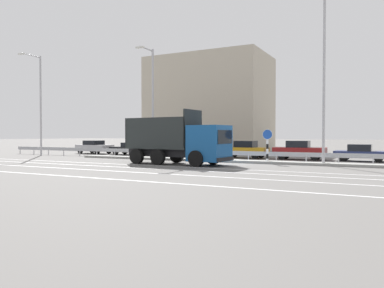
{
  "coord_description": "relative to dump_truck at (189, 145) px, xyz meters",
  "views": [
    {
      "loc": [
        10.26,
        -24.26,
        2.0
      ],
      "look_at": [
        -2.18,
        -0.21,
        1.36
      ],
      "focal_mm": 35.0,
      "sensor_mm": 36.0,
      "label": 1
    }
  ],
  "objects": [
    {
      "name": "dump_truck",
      "position": [
        0.0,
        0.0,
        0.0
      ],
      "size": [
        7.57,
        2.98,
        3.71
      ],
      "rotation": [
        0.0,
        0.0,
        -1.63
      ],
      "color": "#144C8C",
      "rests_on": "ground_plane"
    },
    {
      "name": "parked_car_5",
      "position": [
        10.13,
        9.02,
        -0.69
      ],
      "size": [
        3.92,
        2.0,
        1.3
      ],
      "rotation": [
        0.0,
        0.0,
        -1.59
      ],
      "color": "navy",
      "rests_on": "ground_plane"
    },
    {
      "name": "lane_strip_1",
      "position": [
        -1.01,
        -3.59,
        -1.35
      ],
      "size": [
        49.61,
        0.16,
        0.01
      ],
      "primitive_type": "cube",
      "color": "silver",
      "rests_on": "ground_plane"
    },
    {
      "name": "background_building_0",
      "position": [
        -8.48,
        21.78,
        4.61
      ],
      "size": [
        14.79,
        9.31,
        11.94
      ],
      "primitive_type": "cube",
      "color": "#B7AD99",
      "rests_on": "ground_plane"
    },
    {
      "name": "parked_car_3",
      "position": [
        0.86,
        8.8,
        -0.61
      ],
      "size": [
        4.1,
        1.87,
        1.5
      ],
      "rotation": [
        0.0,
        0.0,
        1.55
      ],
      "color": "#B27A14",
      "rests_on": "ground_plane"
    },
    {
      "name": "median_island",
      "position": [
        1.49,
        3.51,
        -1.27
      ],
      "size": [
        27.28,
        1.1,
        0.18
      ],
      "primitive_type": "cube",
      "color": "gray",
      "rests_on": "ground_plane"
    },
    {
      "name": "parked_car_2",
      "position": [
        -5.38,
        8.62,
        -0.6
      ],
      "size": [
        4.66,
        2.15,
        1.47
      ],
      "rotation": [
        0.0,
        0.0,
        -1.54
      ],
      "color": "maroon",
      "rests_on": "ground_plane"
    },
    {
      "name": "street_lamp_2",
      "position": [
        8.14,
        3.32,
        4.65
      ],
      "size": [
        0.71,
        2.59,
        10.93
      ],
      "color": "#ADADB2",
      "rests_on": "ground_plane"
    },
    {
      "name": "lane_strip_3",
      "position": [
        -1.01,
        -8.91,
        -1.35
      ],
      "size": [
        49.61,
        0.16,
        0.01
      ],
      "primitive_type": "cube",
      "color": "silver",
      "rests_on": "ground_plane"
    },
    {
      "name": "street_lamp_0",
      "position": [
        -18.29,
        3.34,
        4.03
      ],
      "size": [
        0.71,
        2.45,
        9.73
      ],
      "color": "#ADADB2",
      "rests_on": "ground_plane"
    },
    {
      "name": "median_road_sign",
      "position": [
        4.39,
        3.51,
        -0.1
      ],
      "size": [
        0.71,
        0.16,
        2.41
      ],
      "color": "white",
      "rests_on": "ground_plane"
    },
    {
      "name": "parked_car_0",
      "position": [
        -16.22,
        8.79,
        -0.63
      ],
      "size": [
        4.01,
        2.09,
        1.42
      ],
      "rotation": [
        0.0,
        0.0,
        -1.61
      ],
      "color": "#A3A3A8",
      "rests_on": "ground_plane"
    },
    {
      "name": "median_guardrail",
      "position": [
        1.49,
        4.81,
        -0.79
      ],
      "size": [
        49.61,
        0.09,
        0.78
      ],
      "color": "#9EA0A5",
      "rests_on": "ground_plane"
    },
    {
      "name": "parked_car_1",
      "position": [
        -11.11,
        8.53,
        -0.7
      ],
      "size": [
        4.3,
        2.1,
        1.25
      ],
      "rotation": [
        0.0,
        0.0,
        1.64
      ],
      "color": "black",
      "rests_on": "ground_plane"
    },
    {
      "name": "lane_strip_0",
      "position": [
        -1.01,
        -1.74,
        -1.35
      ],
      "size": [
        49.61,
        0.16,
        0.01
      ],
      "primitive_type": "cube",
      "color": "silver",
      "rests_on": "ground_plane"
    },
    {
      "name": "street_lamp_1",
      "position": [
        -5.07,
        3.18,
        3.59
      ],
      "size": [
        0.71,
        2.08,
        8.96
      ],
      "color": "#ADADB2",
      "rests_on": "ground_plane"
    },
    {
      "name": "ground_plane",
      "position": [
        1.49,
        1.99,
        -1.36
      ],
      "size": [
        320.0,
        320.0,
        0.0
      ],
      "primitive_type": "plane",
      "color": "#605E5B"
    },
    {
      "name": "lane_strip_2",
      "position": [
        -1.01,
        -5.85,
        -1.35
      ],
      "size": [
        49.61,
        0.16,
        0.01
      ],
      "primitive_type": "cube",
      "color": "silver",
      "rests_on": "ground_plane"
    },
    {
      "name": "parked_car_4",
      "position": [
        5.53,
        8.85,
        -0.59
      ],
      "size": [
        4.16,
        1.98,
        1.55
      ],
      "rotation": [
        0.0,
        0.0,
        -1.54
      ],
      "color": "maroon",
      "rests_on": "ground_plane"
    }
  ]
}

